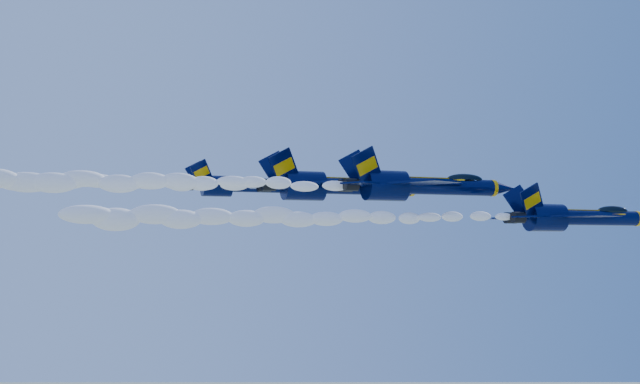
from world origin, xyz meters
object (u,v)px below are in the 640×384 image
object	(u,v)px
jet_second	(420,185)
jet_third	(339,185)
jet_fourth	(243,186)
jet_lead	(575,217)

from	to	relation	value
jet_second	jet_third	bearing A→B (deg)	122.17
jet_second	jet_third	size ratio (longest dim) A/B	0.97
jet_third	jet_fourth	xyz separation A→B (m)	(-8.41, 7.62, 0.27)
jet_second	jet_fourth	distance (m)	21.20
jet_second	jet_third	distance (m)	10.05
jet_fourth	jet_lead	bearing A→B (deg)	-36.86
jet_third	jet_fourth	size ratio (longest dim) A/B	1.34
jet_lead	jet_third	xyz separation A→B (m)	(-19.87, 13.59, 3.57)
jet_third	jet_fourth	bearing A→B (deg)	137.84
jet_second	jet_fourth	xyz separation A→B (m)	(-13.76, 16.11, 0.71)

